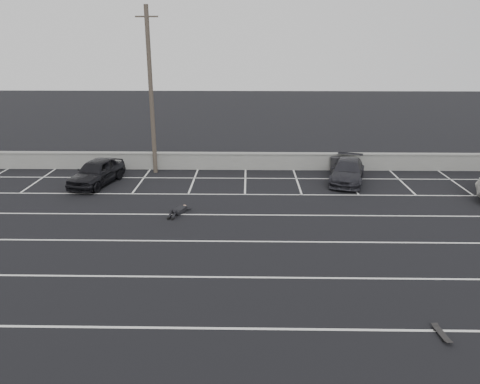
{
  "coord_description": "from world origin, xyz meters",
  "views": [
    {
      "loc": [
        1.15,
        -14.39,
        7.85
      ],
      "look_at": [
        0.78,
        6.38,
        1.0
      ],
      "focal_mm": 35.0,
      "sensor_mm": 36.0,
      "label": 1
    }
  ],
  "objects_px": {
    "utility_pole": "(151,92)",
    "skateboard": "(442,334)",
    "car_left": "(97,172)",
    "trash_bin": "(335,164)",
    "person": "(180,208)",
    "car_right": "(347,171)"
  },
  "relations": [
    {
      "from": "trash_bin",
      "to": "car_right",
      "type": "bearing_deg",
      "value": -81.77
    },
    {
      "from": "car_left",
      "to": "trash_bin",
      "type": "relative_size",
      "value": 4.56
    },
    {
      "from": "trash_bin",
      "to": "skateboard",
      "type": "height_order",
      "value": "trash_bin"
    },
    {
      "from": "car_right",
      "to": "skateboard",
      "type": "relative_size",
      "value": 5.72
    },
    {
      "from": "car_left",
      "to": "utility_pole",
      "type": "relative_size",
      "value": 0.44
    },
    {
      "from": "car_right",
      "to": "utility_pole",
      "type": "distance_m",
      "value": 12.26
    },
    {
      "from": "car_left",
      "to": "car_right",
      "type": "bearing_deg",
      "value": 16.0
    },
    {
      "from": "trash_bin",
      "to": "skateboard",
      "type": "distance_m",
      "value": 16.84
    },
    {
      "from": "skateboard",
      "to": "utility_pole",
      "type": "bearing_deg",
      "value": 118.56
    },
    {
      "from": "car_left",
      "to": "skateboard",
      "type": "distance_m",
      "value": 19.66
    },
    {
      "from": "car_right",
      "to": "trash_bin",
      "type": "height_order",
      "value": "car_right"
    },
    {
      "from": "car_left",
      "to": "person",
      "type": "bearing_deg",
      "value": -26.29
    },
    {
      "from": "car_right",
      "to": "person",
      "type": "height_order",
      "value": "car_right"
    },
    {
      "from": "utility_pole",
      "to": "trash_bin",
      "type": "xyz_separation_m",
      "value": [
        11.05,
        0.4,
        -4.41
      ]
    },
    {
      "from": "car_left",
      "to": "car_right",
      "type": "height_order",
      "value": "car_left"
    },
    {
      "from": "car_right",
      "to": "utility_pole",
      "type": "height_order",
      "value": "utility_pole"
    },
    {
      "from": "utility_pole",
      "to": "skateboard",
      "type": "distance_m",
      "value": 20.4
    },
    {
      "from": "trash_bin",
      "to": "person",
      "type": "height_order",
      "value": "trash_bin"
    },
    {
      "from": "skateboard",
      "to": "trash_bin",
      "type": "bearing_deg",
      "value": 84.69
    },
    {
      "from": "car_right",
      "to": "person",
      "type": "xyz_separation_m",
      "value": [
        -8.87,
        -5.07,
        -0.42
      ]
    },
    {
      "from": "car_left",
      "to": "utility_pole",
      "type": "xyz_separation_m",
      "value": [
        2.8,
        2.53,
        4.16
      ]
    },
    {
      "from": "utility_pole",
      "to": "trash_bin",
      "type": "bearing_deg",
      "value": 2.07
    }
  ]
}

